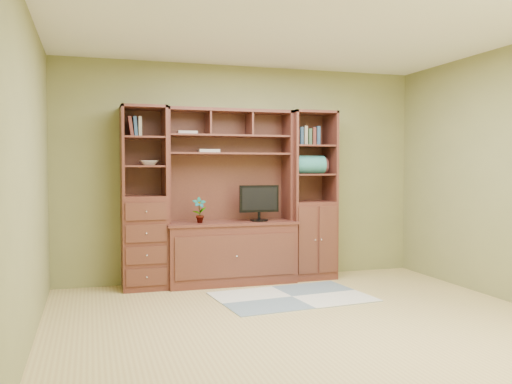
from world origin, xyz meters
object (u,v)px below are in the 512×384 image
object	(u,v)px
center_hutch	(231,197)
monitor	(259,196)
right_tower	(311,195)
left_tower	(144,198)

from	to	relation	value
center_hutch	monitor	size ratio (longest dim) A/B	3.50
center_hutch	right_tower	bearing A→B (deg)	2.23
left_tower	monitor	size ratio (longest dim) A/B	3.50
center_hutch	monitor	world-z (taller)	center_hutch
center_hutch	right_tower	distance (m)	1.03
right_tower	center_hutch	bearing A→B (deg)	-177.77
center_hutch	monitor	xyz separation A→B (m)	(0.33, -0.03, -0.00)
left_tower	monitor	distance (m)	1.34
center_hutch	right_tower	xyz separation A→B (m)	(1.02, 0.04, 0.00)
right_tower	monitor	distance (m)	0.69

